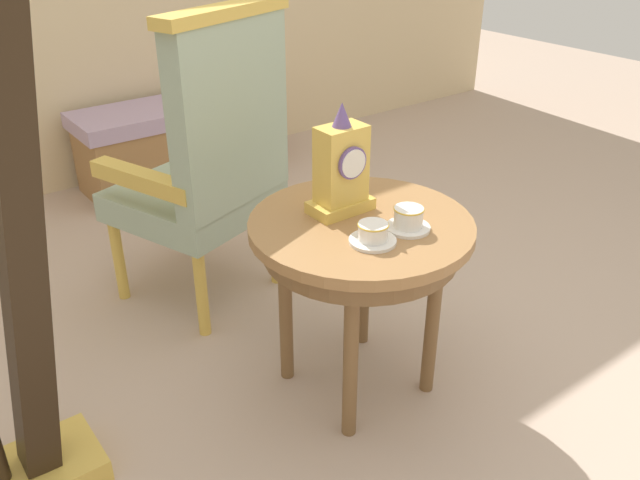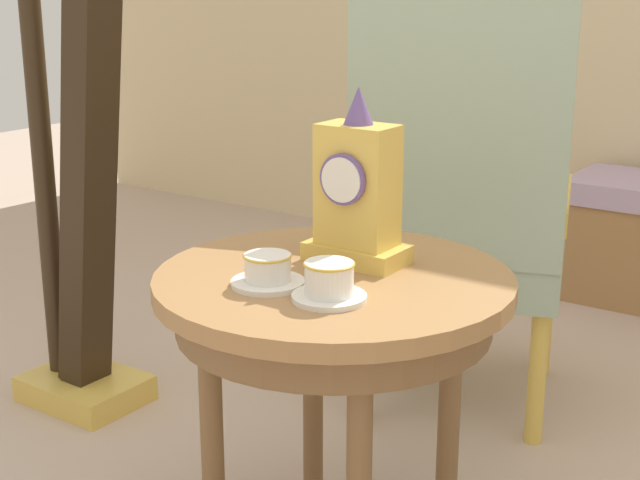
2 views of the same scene
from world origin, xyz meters
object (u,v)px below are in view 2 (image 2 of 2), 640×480
at_px(teacup_right, 329,283).
at_px(harp, 75,142).
at_px(mantel_clock, 357,194).
at_px(side_table, 334,313).
at_px(teacup_left, 268,272).
at_px(armchair, 461,198).

height_order(teacup_right, harp, harp).
bearing_deg(mantel_clock, side_table, -85.48).
height_order(side_table, mantel_clock, mantel_clock).
bearing_deg(teacup_left, teacup_right, -0.20).
bearing_deg(teacup_left, mantel_clock, 75.70).
distance_m(teacup_left, harp, 0.94).
height_order(teacup_right, mantel_clock, mantel_clock).
bearing_deg(teacup_right, mantel_clock, 110.81).
relative_size(teacup_left, armchair, 0.12).
xyz_separation_m(teacup_left, armchair, (-0.05, 0.85, -0.04)).
distance_m(side_table, armchair, 0.74).
xyz_separation_m(side_table, teacup_left, (-0.06, -0.12, 0.10)).
bearing_deg(armchair, side_table, -81.82).
xyz_separation_m(mantel_clock, harp, (-0.93, 0.12, -0.01)).
bearing_deg(side_table, teacup_left, -116.50).
xyz_separation_m(side_table, teacup_right, (0.07, -0.12, 0.11)).
distance_m(teacup_left, mantel_clock, 0.24).
relative_size(teacup_left, harp, 0.07).
xyz_separation_m(armchair, harp, (-0.83, -0.52, 0.13)).
height_order(armchair, harp, harp).
xyz_separation_m(mantel_clock, armchair, (-0.10, 0.64, -0.15)).
relative_size(side_table, mantel_clock, 1.99).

